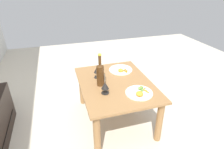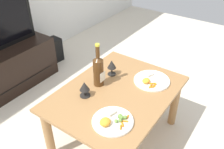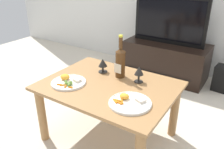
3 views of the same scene
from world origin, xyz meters
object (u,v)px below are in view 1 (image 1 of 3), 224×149
Objects in this scene: dinner_plate_left at (139,92)px; dinner_plate_right at (121,70)px; dining_table at (116,90)px; wine_bottle at (100,73)px; goblet_left at (105,86)px; goblet_right at (97,70)px.

dinner_plate_left is 0.95× the size of dinner_plate_right.
dinner_plate_right reaches higher than dining_table.
dining_table is 0.29m from wine_bottle.
wine_bottle reaches higher than dinner_plate_right.
dinner_plate_left is at bearing -150.99° from dining_table.
dining_table is 0.34m from dinner_plate_right.
wine_bottle is 0.46m from dinner_plate_left.
goblet_left reaches higher than dinner_plate_left.
goblet_right is at bearing -1.24° from wine_bottle.
dining_table is 3.51× the size of dinner_plate_right.
goblet_right is (0.18, -0.00, -0.05)m from wine_bottle.
wine_bottle is at bearing 49.28° from dinner_plate_left.
goblet_right is 0.57m from dinner_plate_left.
dinner_plate_left is at bearing -108.34° from goblet_left.
wine_bottle reaches higher than dining_table.
wine_bottle reaches higher than dinner_plate_left.
dining_table is at bearing 150.69° from dinner_plate_right.
wine_bottle is 1.22× the size of dinner_plate_right.
wine_bottle is at bearing 178.76° from goblet_right.
goblet_left is 0.92× the size of goblet_right.
dining_table is 0.31m from goblet_right.
goblet_right reaches higher than dinner_plate_left.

